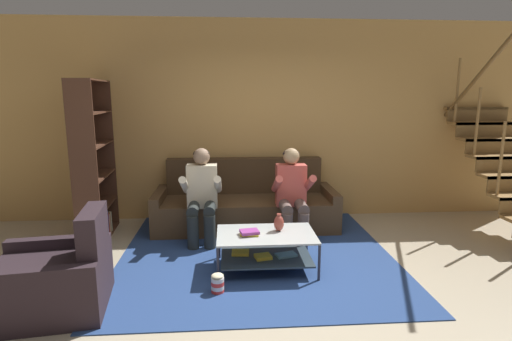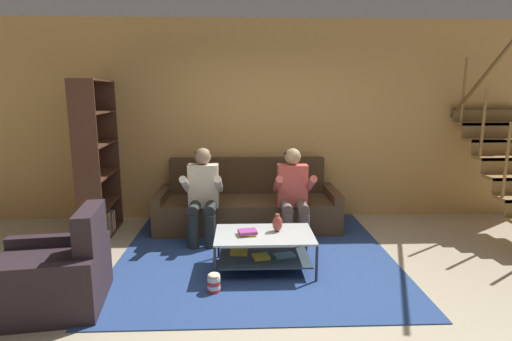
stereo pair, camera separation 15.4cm
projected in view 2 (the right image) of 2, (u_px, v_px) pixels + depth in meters
The scene contains 13 objects.
ground at pixel (274, 292), 3.78m from camera, with size 16.80×16.80×0.00m, color #B5A78D.
back_partition at pixel (261, 121), 5.92m from camera, with size 8.40×0.12×2.90m, color tan.
staircase_run at pixel (505, 146), 5.36m from camera, with size 0.94×2.68×2.99m.
couch at pixel (248, 206), 5.63m from camera, with size 2.49×0.90×0.93m.
person_seated_left at pixel (203, 192), 5.01m from camera, with size 0.50×0.58×1.18m.
person_seated_right at pixel (293, 191), 5.05m from camera, with size 0.50×0.58×1.17m.
coffee_table at pixel (264, 246), 4.22m from camera, with size 1.03×0.66×0.40m.
area_rug at pixel (255, 248), 4.85m from camera, with size 3.10×3.38×0.01m.
vase at pixel (277, 223), 4.26m from camera, with size 0.11×0.11×0.19m.
book_stack at pixel (248, 232), 4.16m from camera, with size 0.21×0.19×0.05m.
bookshelf at pixel (95, 177), 5.17m from camera, with size 0.37×1.01×2.02m.
armchair at pixel (53, 276), 3.49m from camera, with size 1.02×0.93×0.88m.
popcorn_tub at pixel (214, 283), 3.76m from camera, with size 0.12×0.12×0.19m.
Camera 2 is at (-0.31, -3.49, 1.85)m, focal length 28.00 mm.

